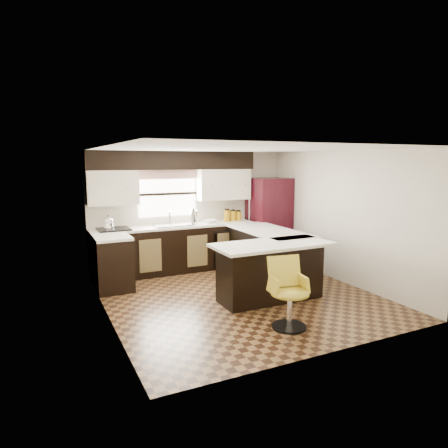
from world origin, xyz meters
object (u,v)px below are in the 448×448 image
peninsula_return (270,272)px  bar_chair (290,294)px  peninsula_long (266,256)px  refrigerator (269,220)px

peninsula_return → bar_chair: bearing=-108.8°
peninsula_long → refrigerator: (0.78, 1.19, 0.47)m
bar_chair → peninsula_return: bearing=80.1°
peninsula_return → refrigerator: refrigerator is taller
peninsula_long → refrigerator: refrigerator is taller
bar_chair → peninsula_long: bearing=75.4°
refrigerator → peninsula_long: bearing=-123.5°
peninsula_long → peninsula_return: (-0.53, -0.97, 0.00)m
peninsula_return → refrigerator: (1.31, 2.16, 0.47)m
refrigerator → bar_chair: bearing=-117.4°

